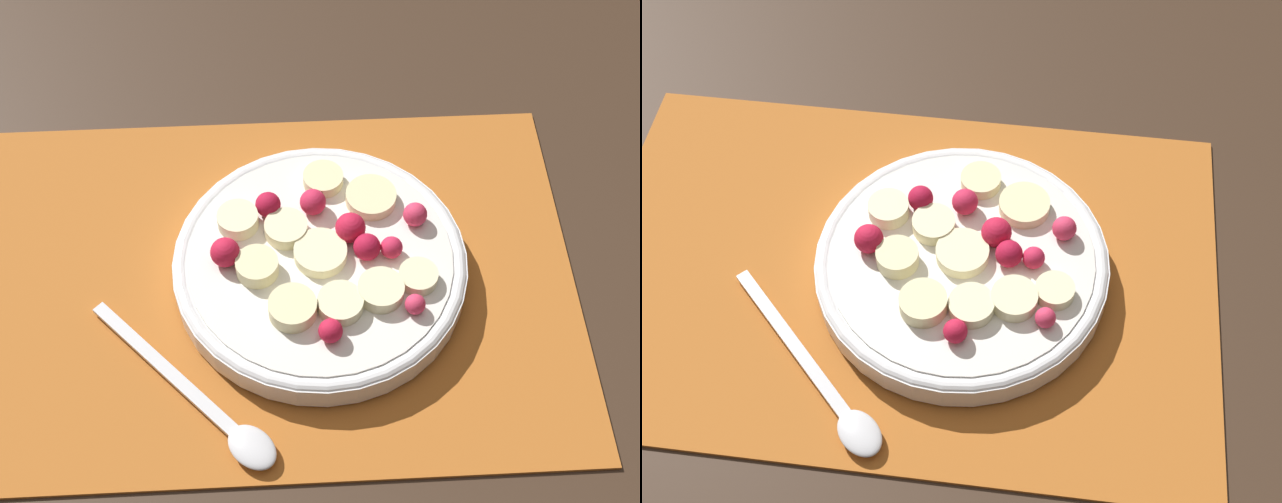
% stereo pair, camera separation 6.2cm
% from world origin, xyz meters
% --- Properties ---
extents(ground_plane, '(3.00, 3.00, 0.00)m').
position_xyz_m(ground_plane, '(0.00, 0.00, 0.00)').
color(ground_plane, '#382619').
extents(placemat, '(0.46, 0.31, 0.01)m').
position_xyz_m(placemat, '(0.00, 0.00, 0.00)').
color(placemat, '#B26023').
rests_on(placemat, ground_plane).
extents(fruit_bowl, '(0.21, 0.21, 0.05)m').
position_xyz_m(fruit_bowl, '(0.04, -0.00, 0.02)').
color(fruit_bowl, white).
rests_on(fruit_bowl, placemat).
extents(spoon, '(0.13, 0.14, 0.01)m').
position_xyz_m(spoon, '(-0.03, -0.11, 0.01)').
color(spoon, silver).
rests_on(spoon, placemat).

